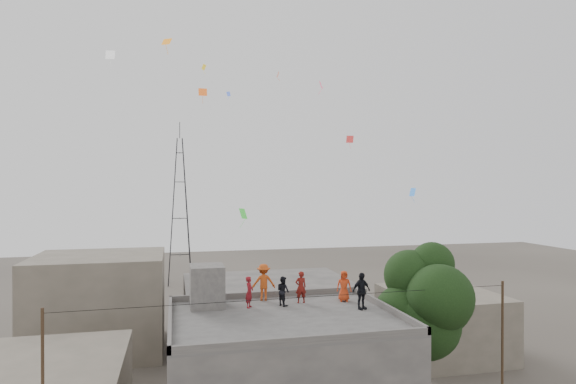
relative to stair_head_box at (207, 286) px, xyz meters
name	(u,v)px	position (x,y,z in m)	size (l,w,h in m)	color
main_building	(283,384)	(3.20, -2.60, -4.05)	(10.00, 8.00, 6.10)	#4C4947
parapet	(283,313)	(3.20, -2.60, -0.85)	(10.00, 8.00, 0.30)	#4C4947
stair_head_box	(207,286)	(0.00, 0.00, 0.00)	(1.60, 1.80, 2.00)	#4C4947
neighbor_north	(268,314)	(5.20, 11.40, -4.60)	(12.00, 9.00, 5.00)	#4C4947
neighbor_northwest	(99,303)	(-6.80, 13.40, -3.60)	(9.00, 8.00, 7.00)	#61594D
neighbor_east	(442,322)	(17.20, 7.40, -4.90)	(7.00, 8.00, 4.40)	#61594D
tree	(426,304)	(10.57, -2.00, -1.00)	(4.90, 4.60, 9.10)	black
utility_line	(301,377)	(3.70, -3.85, -3.27)	(20.12, 0.62, 7.40)	black
transmission_tower	(180,210)	(-0.80, 37.40, 1.97)	(2.97, 2.97, 20.01)	black
person_red_adult	(301,287)	(4.60, -0.35, -0.21)	(0.58, 0.38, 1.59)	maroon
person_orange_child	(344,286)	(6.84, -0.47, -0.23)	(0.75, 0.49, 1.54)	red
person_dark_child	(283,291)	(3.63, -0.63, -0.29)	(0.69, 0.54, 1.42)	black
person_dark_adult	(361,291)	(7.07, -2.21, -0.13)	(1.02, 0.42, 1.73)	black
person_orange_adult	(264,282)	(2.90, 0.64, -0.07)	(1.20, 0.69, 1.86)	#C34916
person_red_child	(249,292)	(1.96, -0.66, -0.26)	(0.54, 0.36, 1.49)	maroon
kites	(252,108)	(2.98, 4.93, 9.52)	(18.67, 16.52, 12.86)	#E05817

